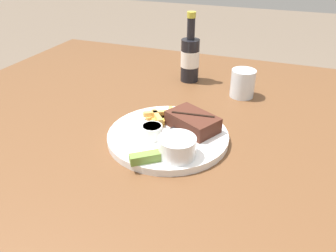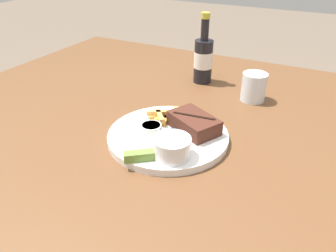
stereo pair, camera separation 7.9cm
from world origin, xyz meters
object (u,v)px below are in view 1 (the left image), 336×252
dinner_plate (168,136)px  knife_utensil (179,127)px  coleslaw_cup (177,146)px  beer_bottle (190,57)px  dipping_sauce_cup (152,131)px  drinking_glass (243,83)px  pickle_spear (149,157)px  steak_portion (193,122)px  fork_utensil (146,122)px

dinner_plate → knife_utensil: knife_utensil is taller
coleslaw_cup → beer_bottle: size_ratio=0.36×
dipping_sauce_cup → drinking_glass: (0.16, 0.35, 0.01)m
dinner_plate → pickle_spear: 0.13m
pickle_spear → drinking_glass: drinking_glass is taller
beer_bottle → drinking_glass: 0.21m
steak_portion → fork_utensil: bearing=-173.5°
dipping_sauce_cup → drinking_glass: drinking_glass is taller
dinner_plate → coleslaw_cup: (0.05, -0.08, 0.03)m
pickle_spear → knife_utensil: pickle_spear is taller
dipping_sauce_cup → pickle_spear: size_ratio=0.68×
beer_bottle → pickle_spear: bearing=-82.2°
dinner_plate → steak_portion: 0.07m
dipping_sauce_cup → fork_utensil: bearing=125.4°
fork_utensil → dipping_sauce_cup: bearing=-32.1°
steak_portion → dipping_sauce_cup: bearing=-136.1°
pickle_spear → fork_utensil: (-0.08, 0.15, -0.01)m
steak_portion → fork_utensil: steak_portion is taller
fork_utensil → drinking_glass: (0.20, 0.29, 0.02)m
dinner_plate → pickle_spear: bearing=-88.8°
dinner_plate → steak_portion: (0.05, 0.04, 0.03)m
coleslaw_cup → beer_bottle: 0.49m
pickle_spear → knife_utensil: bearing=84.5°
coleslaw_cup → pickle_spear: (-0.05, -0.04, -0.02)m
dipping_sauce_cup → fork_utensil: size_ratio=0.39×
drinking_glass → steak_portion: bearing=-105.5°
dinner_plate → drinking_glass: 0.35m
steak_portion → dipping_sauce_cup: steak_portion is taller
dinner_plate → drinking_glass: (0.13, 0.32, 0.03)m
beer_bottle → drinking_glass: (0.19, -0.07, -0.04)m
coleslaw_cup → knife_utensil: 0.12m
steak_portion → pickle_spear: 0.17m
coleslaw_cup → drinking_glass: 0.41m
coleslaw_cup → steak_portion: bearing=91.6°
steak_portion → beer_bottle: (-0.12, 0.34, 0.05)m
dinner_plate → drinking_glass: drinking_glass is taller
dinner_plate → drinking_glass: size_ratio=3.47×
dinner_plate → beer_bottle: (-0.07, 0.39, 0.07)m
drinking_glass → beer_bottle: bearing=161.1°
steak_portion → fork_utensil: size_ratio=1.15×
steak_portion → dipping_sauce_cup: size_ratio=2.94×
dipping_sauce_cup → knife_utensil: dipping_sauce_cup is taller
pickle_spear → fork_utensil: size_ratio=0.58×
coleslaw_cup → dipping_sauce_cup: coleslaw_cup is taller
knife_utensil → coleslaw_cup: bearing=-145.3°
dinner_plate → coleslaw_cup: coleslaw_cup is taller
beer_bottle → steak_portion: bearing=-71.3°
pickle_spear → beer_bottle: size_ratio=0.32×
dinner_plate → dipping_sauce_cup: bearing=-132.9°
pickle_spear → beer_bottle: 0.52m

